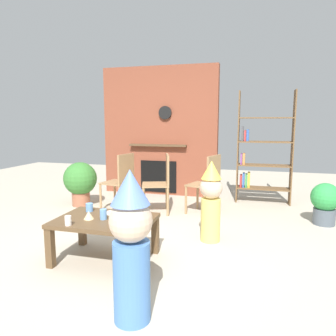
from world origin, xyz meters
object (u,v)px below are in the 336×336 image
(paper_cup_near_right, at_px, (68,221))
(child_with_cone_hat, at_px, (131,243))
(coffee_table, at_px, (105,225))
(child_in_pink, at_px, (211,199))
(dining_chair_middle, at_px, (161,180))
(potted_plant_short, at_px, (80,181))
(paper_plate_rear, at_px, (123,226))
(paper_plate_front, at_px, (113,213))
(potted_plant_tall, at_px, (325,202))
(bookshelf, at_px, (260,153))
(birthday_cake_slice, at_px, (89,215))
(paper_cup_near_left, at_px, (103,214))
(dining_chair_left, at_px, (121,179))
(dining_chair_right, at_px, (208,181))
(paper_cup_center, at_px, (89,207))

(paper_cup_near_right, relative_size, child_with_cone_hat, 0.08)
(coffee_table, xyz_separation_m, child_in_pink, (0.95, 0.79, 0.14))
(dining_chair_middle, relative_size, potted_plant_short, 1.24)
(paper_plate_rear, bearing_deg, dining_chair_middle, 95.96)
(child_with_cone_hat, bearing_deg, dining_chair_middle, -24.60)
(paper_plate_front, relative_size, potted_plant_tall, 0.31)
(bookshelf, relative_size, coffee_table, 1.98)
(child_in_pink, bearing_deg, paper_plate_front, -7.09)
(paper_cup_near_right, relative_size, birthday_cake_slice, 0.91)
(birthday_cake_slice, bearing_deg, bookshelf, 59.72)
(paper_plate_front, relative_size, potted_plant_short, 0.24)
(paper_cup_near_left, distance_m, dining_chair_left, 1.80)
(paper_cup_near_left, xyz_separation_m, birthday_cake_slice, (-0.14, -0.03, -0.01))
(birthday_cake_slice, height_order, dining_chair_right, dining_chair_right)
(paper_cup_near_left, distance_m, potted_plant_tall, 2.99)
(dining_chair_middle, height_order, dining_chair_right, same)
(paper_cup_near_right, xyz_separation_m, dining_chair_right, (1.01, 2.13, 0.03))
(potted_plant_tall, bearing_deg, paper_cup_near_right, -141.57)
(paper_cup_near_right, bearing_deg, bookshelf, 60.29)
(paper_cup_near_left, xyz_separation_m, paper_cup_near_right, (-0.23, -0.25, -0.01))
(bookshelf, height_order, child_in_pink, bookshelf)
(paper_cup_center, bearing_deg, dining_chair_right, 57.85)
(paper_cup_near_left, bearing_deg, child_in_pink, 40.50)
(paper_plate_rear, xyz_separation_m, birthday_cake_slice, (-0.43, 0.13, 0.03))
(bookshelf, height_order, birthday_cake_slice, bookshelf)
(paper_cup_near_right, bearing_deg, paper_plate_rear, 9.87)
(birthday_cake_slice, height_order, child_with_cone_hat, child_with_cone_hat)
(birthday_cake_slice, relative_size, potted_plant_short, 0.14)
(coffee_table, relative_size, dining_chair_left, 1.07)
(paper_plate_rear, bearing_deg, paper_cup_near_right, -170.13)
(child_in_pink, bearing_deg, paper_plate_rear, 15.81)
(paper_plate_front, xyz_separation_m, dining_chair_left, (-0.56, 1.50, 0.07))
(paper_cup_near_right, xyz_separation_m, birthday_cake_slice, (0.09, 0.22, -0.01))
(dining_chair_left, bearing_deg, potted_plant_short, 4.51)
(paper_plate_front, distance_m, paper_plate_rear, 0.46)
(paper_plate_front, height_order, dining_chair_middle, dining_chair_middle)
(child_with_cone_hat, xyz_separation_m, dining_chair_middle, (-0.54, 2.58, -0.06))
(dining_chair_middle, bearing_deg, paper_plate_rear, 77.85)
(paper_cup_near_right, xyz_separation_m, child_in_pink, (1.19, 1.07, 0.02))
(birthday_cake_slice, xyz_separation_m, dining_chair_right, (0.92, 1.90, 0.04))
(bookshelf, bearing_deg, child_with_cone_hat, -103.87)
(coffee_table, xyz_separation_m, paper_cup_center, (-0.27, 0.19, 0.11))
(paper_cup_center, bearing_deg, dining_chair_left, 100.65)
(child_in_pink, relative_size, dining_chair_right, 1.05)
(dining_chair_left, xyz_separation_m, potted_plant_short, (-0.78, 0.11, -0.09))
(potted_plant_short, bearing_deg, child_with_cone_hat, -53.33)
(dining_chair_right, bearing_deg, dining_chair_left, 26.27)
(bookshelf, bearing_deg, paper_cup_near_left, -118.35)
(paper_cup_center, bearing_deg, dining_chair_middle, 77.23)
(birthday_cake_slice, bearing_deg, paper_plate_front, 57.89)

